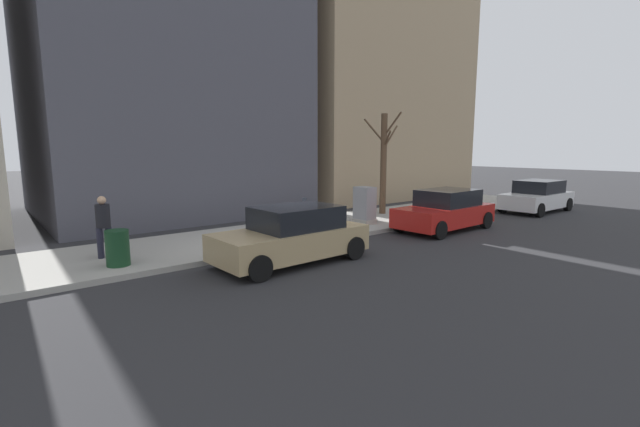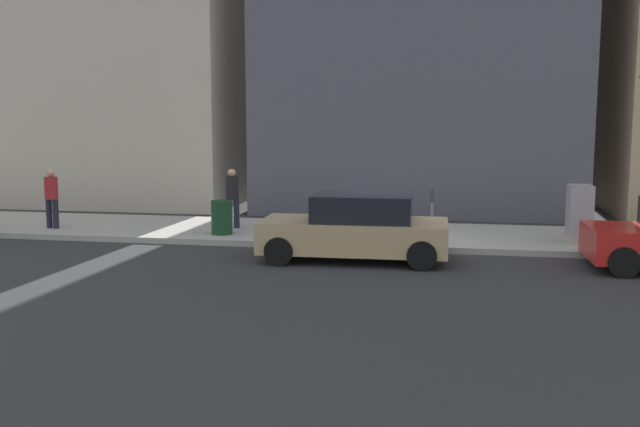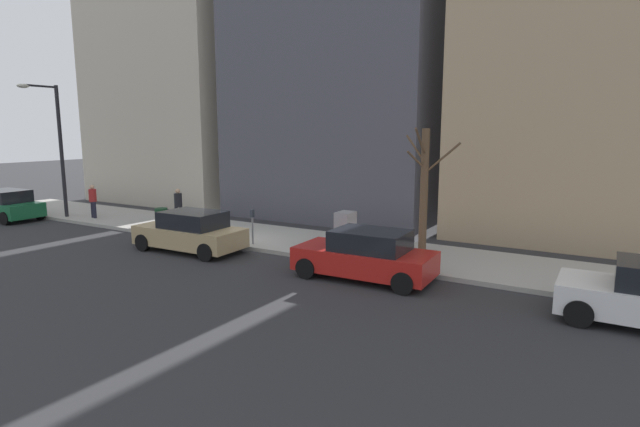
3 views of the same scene
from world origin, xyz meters
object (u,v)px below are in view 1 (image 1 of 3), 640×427
at_px(parked_car_white, 537,197).
at_px(office_tower_left, 344,10).
at_px(parked_car_tan, 292,236).
at_px(parking_meter, 305,214).
at_px(trash_bin, 118,248).
at_px(bare_tree, 384,162).
at_px(pedestrian_near_meter, 103,223).
at_px(parked_car_red, 445,211).
at_px(utility_box, 365,206).

distance_m(parked_car_white, office_tower_left, 17.04).
height_order(parked_car_tan, parking_meter, parked_car_tan).
xyz_separation_m(parked_car_white, parking_meter, (1.54, 12.95, 0.24)).
relative_size(trash_bin, office_tower_left, 0.04).
bearing_deg(office_tower_left, bare_tree, 147.50).
bearing_deg(parking_meter, pedestrian_near_meter, 74.63).
relative_size(trash_bin, pedestrian_near_meter, 0.54).
xyz_separation_m(parked_car_red, bare_tree, (3.62, -0.52, 1.74)).
relative_size(parked_car_white, parking_meter, 3.12).
height_order(parked_car_tan, trash_bin, parked_car_tan).
height_order(parked_car_white, pedestrian_near_meter, pedestrian_near_meter).
height_order(utility_box, bare_tree, bare_tree).
distance_m(parking_meter, trash_bin, 5.55).
bearing_deg(utility_box, bare_tree, -62.24).
bearing_deg(parked_car_white, trash_bin, 83.69).
relative_size(parked_car_tan, trash_bin, 4.71).
relative_size(parked_car_red, parked_car_tan, 1.00).
bearing_deg(utility_box, pedestrian_near_meter, 85.75).
bearing_deg(pedestrian_near_meter, parked_car_red, -26.81).
bearing_deg(office_tower_left, parked_car_red, 153.62).
xyz_separation_m(parked_car_white, utility_box, (2.39, 9.38, 0.11)).
distance_m(parked_car_white, parked_car_tan, 14.60).
xyz_separation_m(trash_bin, office_tower_left, (10.74, -17.30, 11.40)).
relative_size(parked_car_white, trash_bin, 4.67).
bearing_deg(office_tower_left, parked_car_white, -174.76).
bearing_deg(bare_tree, parked_car_red, 171.82).
relative_size(parked_car_red, office_tower_left, 0.18).
bearing_deg(trash_bin, utility_box, -87.48).
height_order(parked_car_red, pedestrian_near_meter, pedestrian_near_meter).
xyz_separation_m(bare_tree, pedestrian_near_meter, (-0.61, 11.59, -1.38)).
relative_size(parked_car_red, trash_bin, 4.72).
height_order(parked_car_tan, bare_tree, bare_tree).
relative_size(parked_car_tan, parking_meter, 3.14).
xyz_separation_m(parking_meter, pedestrian_near_meter, (1.53, 5.56, 0.11)).
bearing_deg(parking_meter, utility_box, -76.61).
bearing_deg(trash_bin, parked_car_white, -96.14).
bearing_deg(trash_bin, parking_meter, -94.67).
height_order(parked_car_red, bare_tree, bare_tree).
relative_size(parking_meter, utility_box, 0.94).
height_order(parked_car_tan, pedestrian_near_meter, pedestrian_near_meter).
bearing_deg(parked_car_white, parking_meter, 83.06).
xyz_separation_m(parked_car_white, office_tower_left, (12.72, 1.17, 11.27)).
bearing_deg(parked_car_red, parked_car_tan, 89.63).
bearing_deg(pedestrian_near_meter, parking_meter, -26.97).
distance_m(utility_box, trash_bin, 9.10).
relative_size(parked_car_white, parked_car_red, 0.99).
relative_size(parked_car_tan, office_tower_left, 0.18).
distance_m(parking_meter, pedestrian_near_meter, 5.77).
height_order(bare_tree, office_tower_left, office_tower_left).
distance_m(pedestrian_near_meter, office_tower_left, 22.66).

